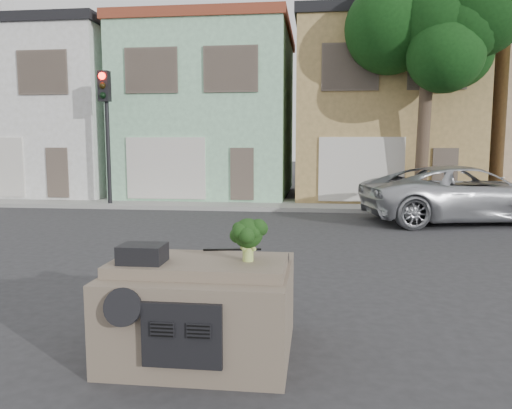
# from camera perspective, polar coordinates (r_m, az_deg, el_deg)

# --- Properties ---
(ground_plane) EXTENTS (120.00, 120.00, 0.00)m
(ground_plane) POSITION_cam_1_polar(r_m,az_deg,el_deg) (8.88, -1.65, -8.73)
(ground_plane) COLOR #303033
(ground_plane) RESTS_ON ground
(sidewalk) EXTENTS (40.00, 3.00, 0.15)m
(sidewalk) POSITION_cam_1_polar(r_m,az_deg,el_deg) (19.14, 2.99, -0.03)
(sidewalk) COLOR gray
(sidewalk) RESTS_ON ground
(townhouse_white) EXTENTS (7.20, 8.20, 7.55)m
(townhouse_white) POSITION_cam_1_polar(r_m,az_deg,el_deg) (26.06, -21.56, 9.50)
(townhouse_white) COLOR white
(townhouse_white) RESTS_ON ground
(townhouse_mint) EXTENTS (7.20, 8.20, 7.55)m
(townhouse_mint) POSITION_cam_1_polar(r_m,az_deg,el_deg) (23.48, -4.97, 10.29)
(townhouse_mint) COLOR #99D4A9
(townhouse_mint) RESTS_ON ground
(townhouse_tan) EXTENTS (7.20, 8.20, 7.55)m
(townhouse_tan) POSITION_cam_1_polar(r_m,az_deg,el_deg) (23.16, 13.82, 10.16)
(townhouse_tan) COLOR tan
(townhouse_tan) RESTS_ON ground
(silver_pickup) EXTENTS (6.70, 4.10, 1.73)m
(silver_pickup) POSITION_cam_1_polar(r_m,az_deg,el_deg) (16.70, 22.69, -1.85)
(silver_pickup) COLOR #B5B7BD
(silver_pickup) RESTS_ON ground
(traffic_signal) EXTENTS (0.40, 0.40, 5.10)m
(traffic_signal) POSITION_cam_1_polar(r_m,az_deg,el_deg) (19.56, -16.69, 7.11)
(traffic_signal) COLOR black
(traffic_signal) RESTS_ON ground
(tree_near) EXTENTS (4.40, 4.00, 8.50)m
(tree_near) POSITION_cam_1_polar(r_m,az_deg,el_deg) (18.72, 18.74, 12.27)
(tree_near) COLOR #10340F
(tree_near) RESTS_ON ground
(car_dashboard) EXTENTS (2.00, 1.80, 1.12)m
(car_dashboard) POSITION_cam_1_polar(r_m,az_deg,el_deg) (5.89, -6.06, -11.28)
(car_dashboard) COLOR #6F6050
(car_dashboard) RESTS_ON ground
(instrument_hump) EXTENTS (0.48, 0.38, 0.20)m
(instrument_hump) POSITION_cam_1_polar(r_m,az_deg,el_deg) (5.56, -12.83, -5.49)
(instrument_hump) COLOR black
(instrument_hump) RESTS_ON car_dashboard
(wiper_arm) EXTENTS (0.69, 0.15, 0.02)m
(wiper_arm) POSITION_cam_1_polar(r_m,az_deg,el_deg) (6.05, -2.73, -5.16)
(wiper_arm) COLOR black
(wiper_arm) RESTS_ON car_dashboard
(broccoli) EXTENTS (0.54, 0.54, 0.48)m
(broccoli) POSITION_cam_1_polar(r_m,az_deg,el_deg) (5.46, -0.92, -4.00)
(broccoli) COLOR black
(broccoli) RESTS_ON car_dashboard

